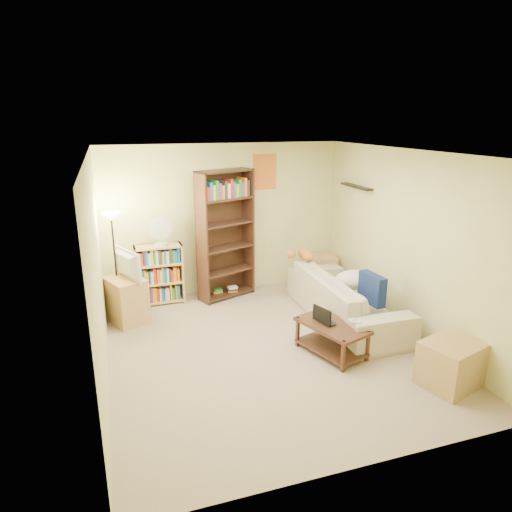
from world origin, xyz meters
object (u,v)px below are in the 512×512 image
sofa (345,298)px  mug (356,324)px  side_table (322,270)px  tall_bookshelf (226,232)px  television (123,265)px  coffee_table (332,335)px  tabby_cat (303,254)px  floor_lamp (113,235)px  laptop (329,321)px  short_bookshelf (159,274)px  desk_fan (160,231)px  tv_stand (126,300)px  end_cabinet (451,364)px

sofa → mug: 1.15m
side_table → tall_bookshelf: bearing=-178.7°
television → tall_bookshelf: 1.74m
television → coffee_table: bearing=-150.4°
television → tabby_cat: bearing=-114.2°
sofa → floor_lamp: floor_lamp is taller
sofa → mug: size_ratio=15.65×
laptop → side_table: bearing=-35.7°
tabby_cat → laptop: tabby_cat is taller
sofa → short_bookshelf: size_ratio=2.46×
desk_fan → side_table: size_ratio=0.83×
mug → floor_lamp: size_ratio=0.09×
sofa → coffee_table: bearing=143.4°
mug → tall_bookshelf: tall_bookshelf is taller
television → sofa: bearing=-130.6°
short_bookshelf → desk_fan: (0.05, -0.05, 0.72)m
tv_stand → floor_lamp: (-0.10, 0.18, 0.95)m
coffee_table → side_table: bearing=48.4°
television → short_bookshelf: (0.56, 0.57, -0.39)m
side_table → television: bearing=-171.0°
tv_stand → side_table: tv_stand is taller
sofa → coffee_table: sofa is taller
tabby_cat → desk_fan: bearing=165.9°
laptop → mug: mug is taller
side_table → tv_stand: bearing=-171.0°
desk_fan → floor_lamp: (-0.71, -0.34, 0.08)m
laptop → short_bookshelf: size_ratio=0.34×
tv_stand → desk_fan: desk_fan is taller
tabby_cat → television: bearing=179.5°
end_cabinet → tv_stand: bearing=139.5°
tv_stand → tabby_cat: bearing=-24.2°
television → desk_fan: 0.86m
coffee_table → side_table: 2.55m
tabby_cat → side_table: size_ratio=1.00×
tabby_cat → short_bookshelf: (-2.23, 0.59, -0.30)m
short_bookshelf → floor_lamp: bearing=-149.7°
television → tall_bookshelf: bearing=-96.8°
television → floor_lamp: 0.45m
short_bookshelf → tabby_cat: bearing=-15.4°
laptop → tall_bookshelf: size_ratio=0.15×
television → tall_bookshelf: (1.65, 0.50, 0.24)m
television → side_table: (3.42, 0.54, -0.61)m
desk_fan → floor_lamp: size_ratio=0.28×
tall_bookshelf → floor_lamp: size_ratio=1.31×
sofa → television: 3.26m
laptop → side_table: (1.01, 2.26, -0.15)m
sofa → floor_lamp: bearing=71.5°
sofa → coffee_table: 1.09m
laptop → short_bookshelf: (-1.86, 2.29, 0.07)m
sofa → mug: sofa is taller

